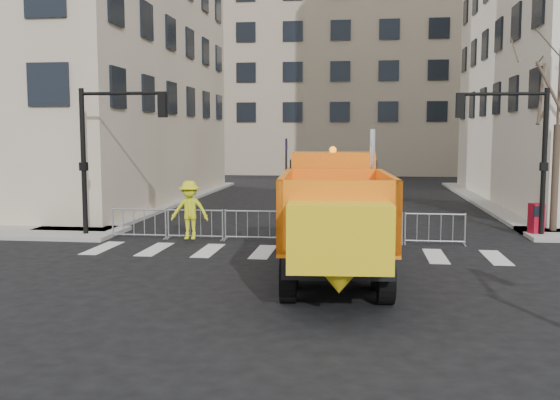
# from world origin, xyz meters

# --- Properties ---
(ground) EXTENTS (120.00, 120.00, 0.00)m
(ground) POSITION_xyz_m (0.00, 0.00, 0.00)
(ground) COLOR black
(ground) RESTS_ON ground
(sidewalk_back) EXTENTS (64.00, 5.00, 0.15)m
(sidewalk_back) POSITION_xyz_m (0.00, 8.50, 0.07)
(sidewalk_back) COLOR gray
(sidewalk_back) RESTS_ON ground
(building_far) EXTENTS (30.00, 18.00, 24.00)m
(building_far) POSITION_xyz_m (0.00, 52.00, 12.00)
(building_far) COLOR #9E9179
(building_far) RESTS_ON ground
(traffic_light_left) EXTENTS (0.18, 0.18, 5.40)m
(traffic_light_left) POSITION_xyz_m (-8.00, 7.50, 2.70)
(traffic_light_left) COLOR black
(traffic_light_left) RESTS_ON ground
(traffic_light_right) EXTENTS (0.18, 0.18, 5.40)m
(traffic_light_right) POSITION_xyz_m (8.50, 9.50, 2.70)
(traffic_light_right) COLOR black
(traffic_light_right) RESTS_ON ground
(crowd_barriers) EXTENTS (12.60, 0.60, 1.10)m
(crowd_barriers) POSITION_xyz_m (-0.75, 7.60, 0.55)
(crowd_barriers) COLOR #9EA0A5
(crowd_barriers) RESTS_ON ground
(street_tree) EXTENTS (3.00, 3.00, 7.50)m
(street_tree) POSITION_xyz_m (9.20, 10.50, 3.75)
(street_tree) COLOR #382B21
(street_tree) RESTS_ON ground
(plow_truck) EXTENTS (3.53, 10.20, 3.90)m
(plow_truck) POSITION_xyz_m (1.30, 2.13, 1.73)
(plow_truck) COLOR black
(plow_truck) RESTS_ON ground
(cop_a) EXTENTS (0.80, 0.64, 1.92)m
(cop_a) POSITION_xyz_m (1.05, 6.16, 0.96)
(cop_a) COLOR black
(cop_a) RESTS_ON ground
(cop_b) EXTENTS (1.19, 1.13, 1.93)m
(cop_b) POSITION_xyz_m (1.77, 7.00, 0.97)
(cop_b) COLOR black
(cop_b) RESTS_ON ground
(cop_c) EXTENTS (1.29, 1.09, 2.07)m
(cop_c) POSITION_xyz_m (2.42, 7.00, 1.03)
(cop_c) COLOR black
(cop_c) RESTS_ON ground
(worker) EXTENTS (1.32, 0.78, 2.02)m
(worker) POSITION_xyz_m (-3.87, 6.80, 1.16)
(worker) COLOR yellow
(worker) RESTS_ON sidewalk_back
(newspaper_box) EXTENTS (0.57, 0.54, 1.10)m
(newspaper_box) POSITION_xyz_m (8.36, 9.69, 0.70)
(newspaper_box) COLOR maroon
(newspaper_box) RESTS_ON sidewalk_back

